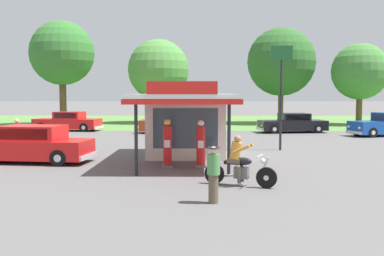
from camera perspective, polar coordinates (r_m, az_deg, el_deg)
ground_plane at (r=16.83m, az=0.61°, el=-5.46°), size 300.00×300.00×0.00m
grass_verge_strip at (r=46.67m, az=0.79°, el=0.85°), size 120.00×24.00×0.01m
service_station_kiosk at (r=20.62m, az=-0.72°, el=1.00°), size 4.14×7.86×3.28m
gas_pump_nearside at (r=17.64m, az=-3.09°, el=-2.19°), size 0.44×0.44×1.89m
gas_pump_offside at (r=17.60m, az=1.11°, el=-2.25°), size 0.44×0.44×1.86m
motorcycle_with_rider at (r=14.19m, az=5.89°, el=-4.64°), size 2.19×1.07×1.58m
featured_classic_sedan at (r=20.15m, az=-20.01°, el=-2.05°), size 5.73×2.53×1.54m
parked_car_back_row_centre_right at (r=32.72m, az=-2.15°, el=0.56°), size 5.25×2.04×1.57m
parked_car_back_row_centre at (r=34.16m, az=12.52°, el=0.54°), size 5.19×2.55×1.41m
parked_car_back_row_centre_left at (r=36.22m, az=-15.34°, el=0.73°), size 5.38×2.57×1.47m
bystander_standing_back_lot at (r=11.90m, az=2.72°, el=-5.71°), size 0.34×0.34×1.50m
bystander_chatting_near_pumps at (r=24.72m, az=-21.12°, el=-0.65°), size 0.34×0.34×1.59m
tree_oak_right at (r=44.10m, az=11.15°, el=8.14°), size 6.43×6.43×9.06m
tree_oak_distant_spare at (r=44.36m, az=20.45°, el=6.56°), size 5.12×5.12×7.43m
tree_oak_left at (r=43.37m, az=-15.90°, el=8.92°), size 5.83×5.83×9.46m
tree_oak_far_right at (r=44.30m, az=-4.24°, el=7.28°), size 5.90×5.90×8.10m
roadside_pole_sign at (r=23.30m, az=11.15°, el=5.95°), size 1.10×0.12×5.25m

